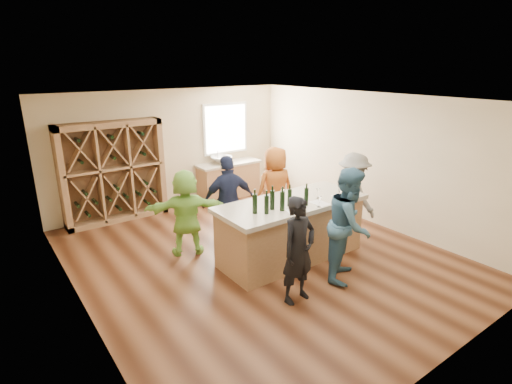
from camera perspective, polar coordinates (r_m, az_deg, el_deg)
floor at (r=7.44m, az=0.29°, el=-9.35°), size 6.00×7.00×0.10m
ceiling at (r=6.63m, az=0.33°, el=13.51°), size 6.00×7.00×0.10m
wall_back at (r=9.90m, az=-12.04°, el=6.12°), size 6.00×0.10×2.80m
wall_front at (r=4.73m, az=27.04°, el=-8.70°), size 6.00×0.10×2.80m
wall_left at (r=5.74m, az=-25.08°, el=-3.84°), size 0.10×7.00×2.80m
wall_right at (r=8.99m, az=16.22°, el=4.62°), size 0.10×7.00×2.80m
window_frame at (r=10.46m, az=-4.41°, el=9.03°), size 1.30×0.06×1.30m
window_pane at (r=10.43m, az=-4.30°, el=9.00°), size 1.18×0.01×1.18m
wine_rack at (r=9.21m, az=-19.69°, el=2.66°), size 2.20×0.45×2.20m
back_counter_base at (r=10.47m, az=-3.92°, el=1.64°), size 1.60×0.58×0.86m
back_counter_top at (r=10.35m, az=-3.97°, el=4.08°), size 1.70×0.62×0.06m
sink at (r=10.22m, az=-4.94°, el=4.59°), size 0.54×0.54×0.19m
faucet at (r=10.36m, az=-5.47°, el=5.08°), size 0.02×0.02×0.30m
tasting_counter_base at (r=7.17m, az=5.03°, el=-5.66°), size 2.60×1.00×1.00m
tasting_counter_top at (r=6.97m, az=5.15°, el=-1.59°), size 2.72×1.12×0.08m
wine_bottle_a at (r=6.32m, az=-0.17°, el=-1.69°), size 0.08×0.08×0.32m
wine_bottle_b at (r=6.31m, az=1.51°, el=-1.81°), size 0.09×0.09×0.31m
wine_bottle_c at (r=6.49m, az=2.34°, el=-1.16°), size 0.09×0.09×0.32m
wine_bottle_d at (r=6.45m, az=3.78°, el=-1.31°), size 0.09×0.09×0.32m
wine_bottle_e at (r=6.66m, az=4.83°, el=-0.82°), size 0.10×0.10×0.30m
wine_glass_a at (r=6.41m, az=6.15°, el=-2.18°), size 0.07×0.07×0.18m
wine_glass_b at (r=6.70m, az=9.01°, el=-1.39°), size 0.08×0.08×0.18m
wine_glass_c at (r=7.13m, az=11.85°, el=-0.34°), size 0.09×0.09×0.19m
wine_glass_d at (r=7.11m, az=8.84°, el=-0.25°), size 0.09×0.09×0.18m
wine_glass_e at (r=7.41m, az=11.73°, el=0.31°), size 0.08×0.08×0.17m
tasting_menu_a at (r=6.45m, az=5.43°, el=-2.85°), size 0.27×0.32×0.00m
tasting_menu_b at (r=6.91m, az=9.08°, el=-1.57°), size 0.24×0.32×0.00m
tasting_menu_c at (r=7.29m, az=12.09°, el=-0.70°), size 0.27×0.34×0.00m
person_near_left at (r=5.81m, az=6.10°, el=-8.27°), size 0.61×0.46×1.61m
person_near_right at (r=6.52m, az=13.18°, el=-4.52°), size 1.02×0.90×1.85m
person_server at (r=8.19m, az=13.65°, el=-0.41°), size 0.64×1.16×1.71m
person_far_mid at (r=7.56m, az=-3.90°, el=-1.30°), size 1.12×0.74×1.76m
person_far_right at (r=8.29m, az=2.74°, el=0.49°), size 0.91×0.65×1.76m
person_far_left at (r=7.31m, az=-9.95°, el=-2.88°), size 1.57×1.09×1.60m
wine_bottle_f at (r=6.73m, az=7.19°, el=-0.67°), size 0.07×0.07×0.30m
wine_glass_f at (r=7.04m, az=3.81°, el=-0.24°), size 0.07×0.07×0.18m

